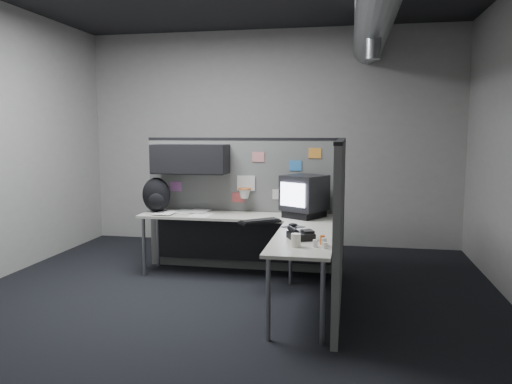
% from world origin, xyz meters
% --- Properties ---
extents(room, '(5.62, 5.62, 3.22)m').
position_xyz_m(room, '(0.56, 0.00, 2.10)').
color(room, black).
rests_on(room, ground).
extents(partition_back, '(2.44, 0.42, 1.63)m').
position_xyz_m(partition_back, '(-0.25, 1.23, 1.00)').
color(partition_back, '#5F615F').
rests_on(partition_back, ground).
extents(partition_right, '(0.07, 2.23, 1.63)m').
position_xyz_m(partition_right, '(1.10, 0.22, 0.82)').
color(partition_right, '#5F615F').
rests_on(partition_right, ground).
extents(desk, '(2.31, 2.11, 0.73)m').
position_xyz_m(desk, '(0.15, 0.70, 0.61)').
color(desk, beige).
rests_on(desk, ground).
extents(monitor, '(0.58, 0.58, 0.48)m').
position_xyz_m(monitor, '(0.69, 0.98, 0.98)').
color(monitor, black).
rests_on(monitor, desk).
extents(keyboard, '(0.45, 0.41, 0.04)m').
position_xyz_m(keyboard, '(0.26, 0.52, 0.75)').
color(keyboard, black).
rests_on(keyboard, desk).
extents(mouse, '(0.26, 0.26, 0.04)m').
position_xyz_m(mouse, '(0.63, 0.36, 0.75)').
color(mouse, black).
rests_on(mouse, desk).
extents(phone, '(0.28, 0.29, 0.11)m').
position_xyz_m(phone, '(0.76, -0.19, 0.77)').
color(phone, black).
rests_on(phone, desk).
extents(bottles, '(0.13, 0.18, 0.08)m').
position_xyz_m(bottles, '(0.97, -0.45, 0.77)').
color(bottles, silver).
rests_on(bottles, desk).
extents(cup, '(0.09, 0.09, 0.11)m').
position_xyz_m(cup, '(0.75, -0.50, 0.79)').
color(cup, white).
rests_on(cup, desk).
extents(papers, '(0.80, 0.58, 0.02)m').
position_xyz_m(papers, '(-0.78, 1.01, 0.74)').
color(papers, white).
rests_on(papers, desk).
extents(backpack, '(0.35, 0.32, 0.42)m').
position_xyz_m(backpack, '(-1.10, 0.99, 0.94)').
color(backpack, black).
rests_on(backpack, desk).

